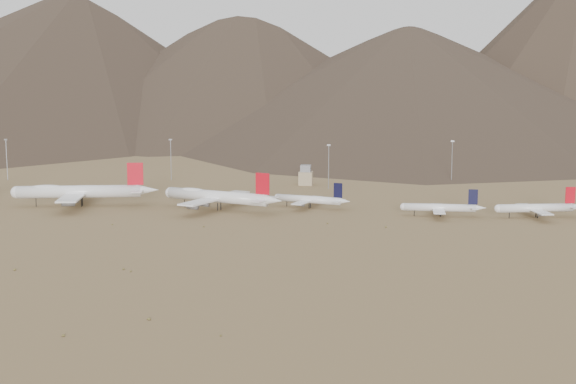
# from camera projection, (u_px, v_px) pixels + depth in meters

# --- Properties ---
(ground) EXTENTS (3000.00, 3000.00, 0.00)m
(ground) POSITION_uv_depth(u_px,v_px,m) (212.00, 220.00, 362.96)
(ground) COLOR #90724A
(ground) RESTS_ON ground
(mountain_ridge) EXTENTS (4400.00, 1000.00, 300.00)m
(mountain_ridge) POSITION_uv_depth(u_px,v_px,m) (340.00, 18.00, 1224.45)
(mountain_ridge) COLOR #47372B
(mountain_ridge) RESTS_ON ground
(widebody_centre) EXTENTS (72.17, 56.55, 21.68)m
(widebody_centre) POSITION_uv_depth(u_px,v_px,m) (80.00, 191.00, 399.34)
(widebody_centre) COLOR white
(widebody_centre) RESTS_ON ground
(widebody_east) EXTENTS (62.97, 50.37, 19.66)m
(widebody_east) POSITION_uv_depth(u_px,v_px,m) (218.00, 196.00, 387.75)
(widebody_east) COLOR white
(widebody_east) RESTS_ON ground
(narrowbody_a) EXTENTS (39.13, 29.00, 13.28)m
(narrowbody_a) POSITION_uv_depth(u_px,v_px,m) (310.00, 200.00, 394.14)
(narrowbody_a) COLOR white
(narrowbody_a) RESTS_ON ground
(narrowbody_b) EXTENTS (39.47, 28.14, 13.03)m
(narrowbody_b) POSITION_uv_depth(u_px,v_px,m) (442.00, 208.00, 370.72)
(narrowbody_b) COLOR white
(narrowbody_b) RESTS_ON ground
(narrowbody_c) EXTENTS (41.95, 30.84, 14.06)m
(narrowbody_c) POSITION_uv_depth(u_px,v_px,m) (538.00, 208.00, 367.95)
(narrowbody_c) COLOR white
(narrowbody_c) RESTS_ON ground
(control_tower) EXTENTS (8.00, 8.00, 12.00)m
(control_tower) POSITION_uv_depth(u_px,v_px,m) (306.00, 176.00, 476.23)
(control_tower) COLOR tan
(control_tower) RESTS_ON ground
(mast_far_west) EXTENTS (2.00, 0.60, 25.70)m
(mast_far_west) POSITION_uv_depth(u_px,v_px,m) (7.00, 157.00, 497.01)
(mast_far_west) COLOR gray
(mast_far_west) RESTS_ON ground
(mast_west) EXTENTS (2.00, 0.60, 25.70)m
(mast_west) POSITION_uv_depth(u_px,v_px,m) (171.00, 157.00, 497.31)
(mast_west) COLOR gray
(mast_west) RESTS_ON ground
(mast_centre) EXTENTS (2.00, 0.60, 25.70)m
(mast_centre) POSITION_uv_depth(u_px,v_px,m) (329.00, 164.00, 459.01)
(mast_centre) COLOR gray
(mast_centre) RESTS_ON ground
(mast_east) EXTENTS (2.00, 0.60, 25.70)m
(mast_east) POSITION_uv_depth(u_px,v_px,m) (452.00, 159.00, 485.93)
(mast_east) COLOR gray
(mast_east) RESTS_ON ground
(desert_scrub) EXTENTS (407.91, 167.99, 0.77)m
(desert_scrub) POSITION_uv_depth(u_px,v_px,m) (192.00, 255.00, 290.47)
(desert_scrub) COLOR olive
(desert_scrub) RESTS_ON ground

